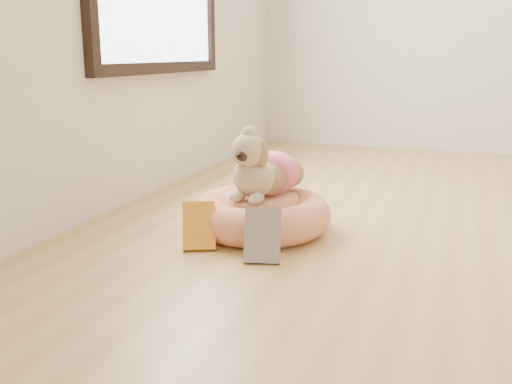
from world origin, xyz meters
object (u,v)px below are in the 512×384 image
(pet_bed, at_px, (260,214))
(book_white, at_px, (263,235))
(dog, at_px, (263,159))
(book_yellow, at_px, (199,226))

(pet_bed, distance_m, book_white, 0.36)
(dog, xyz_separation_m, book_yellow, (-0.16, -0.29, -0.22))
(dog, bearing_deg, book_white, -62.89)
(pet_bed, bearing_deg, dog, 34.51)
(book_yellow, height_order, book_white, book_white)
(dog, distance_m, book_white, 0.42)
(book_white, bearing_deg, book_yellow, 155.28)
(pet_bed, height_order, dog, dog)
(book_yellow, distance_m, book_white, 0.29)
(dog, height_order, book_yellow, dog)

